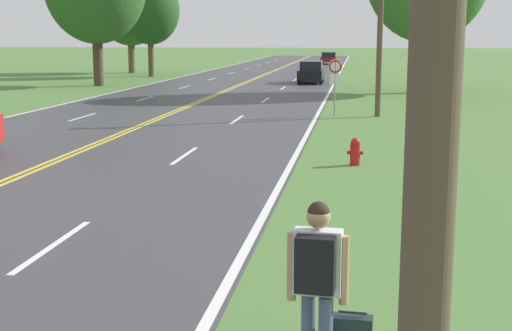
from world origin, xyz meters
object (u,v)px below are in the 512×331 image
Objects in this scene: fire_hydrant at (355,151)px; car_black_sedan_approaching at (311,72)px; hitchhiker_person at (317,272)px; tree_far_back at (150,10)px; car_maroon_hatchback_mid_near at (329,58)px; tree_right_cluster at (130,5)px; traffic_sign at (335,74)px.

car_black_sedan_approaching is at bearing 95.81° from fire_hydrant.
tree_far_back reaches higher than hitchhiker_person.
tree_far_back is at bearing -24.97° from car_maroon_hatchback_mid_near.
hitchhiker_person is at bearing -71.89° from tree_far_back.
tree_right_cluster is at bearing 24.15° from hitchhiker_person.
hitchhiker_person is 12.20m from fire_hydrant.
tree_right_cluster is 29.45m from car_maroon_hatchback_mid_near.
car_maroon_hatchback_mid_near is at bearing 92.99° from fire_hydrant.
traffic_sign reaches higher than car_maroon_hatchback_mid_near.
tree_right_cluster reaches higher than tree_far_back.
car_maroon_hatchback_mid_near is (17.22, 23.28, -5.36)m from tree_right_cluster.
traffic_sign is 0.25× the size of tree_right_cluster.
car_black_sedan_approaching is at bearing 96.43° from traffic_sign.
car_maroon_hatchback_mid_near is at bearing 179.98° from car_black_sedan_approaching.
traffic_sign is 57.04m from car_maroon_hatchback_mid_near.
traffic_sign is 0.29× the size of tree_far_back.
hitchhiker_person is 0.22× the size of tree_far_back.
tree_far_back is at bearing 113.53° from fire_hydrant.
tree_far_back is (-16.33, 28.01, 3.65)m from traffic_sign.
fire_hydrant is at bearing -65.35° from tree_right_cluster.
traffic_sign is at bearing -59.76° from tree_far_back.
tree_right_cluster reaches higher than hitchhiker_person.
hitchhiker_person is 61.27m from tree_right_cluster.
tree_far_back is at bearing -115.08° from car_black_sedan_approaching.
car_maroon_hatchback_mid_near is (-2.63, 56.97, -1.05)m from traffic_sign.
car_black_sedan_approaching reaches higher than car_maroon_hatchback_mid_near.
hitchhiker_person reaches higher than car_black_sedan_approaching.
hitchhiker_person is 54.73m from tree_far_back.
fire_hydrant is at bearing 3.33° from car_maroon_hatchback_mid_near.
fire_hydrant is 0.30× the size of traffic_sign.
tree_right_cluster is 2.21× the size of car_black_sedan_approaching.
car_black_sedan_approaching is 35.36m from car_maroon_hatchback_mid_near.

